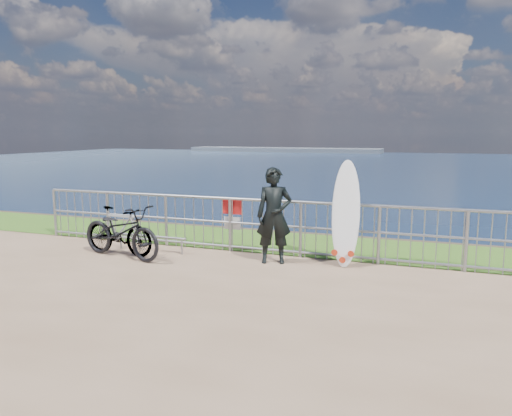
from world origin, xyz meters
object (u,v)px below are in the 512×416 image
at_px(surfer, 274,216).
at_px(bicycle_near, 121,231).
at_px(bicycle_far, 119,231).
at_px(surfboard, 346,217).

bearing_deg(surfer, bicycle_near, 174.29).
bearing_deg(bicycle_far, surfboard, -74.05).
xyz_separation_m(surfboard, bicycle_far, (-4.39, -0.76, -0.42)).
bearing_deg(bicycle_far, surfer, -74.88).
distance_m(surfboard, bicycle_near, 4.34).
bearing_deg(surfer, bicycle_far, 170.47).
bearing_deg(bicycle_near, bicycle_far, 56.62).
bearing_deg(bicycle_near, surfer, -64.81).
height_order(surfboard, bicycle_near, surfboard).
relative_size(surfer, surfboard, 0.92).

